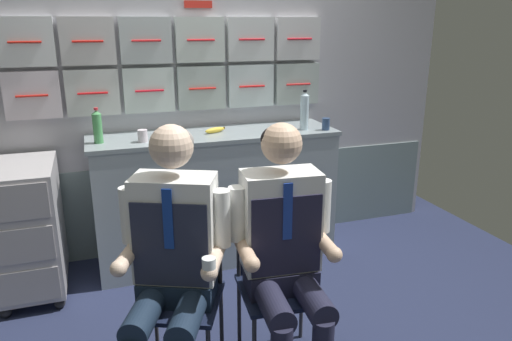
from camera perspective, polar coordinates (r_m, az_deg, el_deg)
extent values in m
cube|color=#B5B3BD|center=(3.78, -7.24, 6.70)|extent=(4.20, 0.06, 2.15)
cube|color=gray|center=(3.94, -6.74, -3.81)|extent=(4.12, 0.01, 0.70)
cube|color=silver|center=(3.63, -24.76, 8.03)|extent=(0.36, 0.06, 0.32)
cylinder|color=red|center=(3.60, -24.81, 7.94)|extent=(0.20, 0.01, 0.01)
cube|color=#BDC0BE|center=(3.61, -18.61, 8.66)|extent=(0.36, 0.06, 0.32)
cylinder|color=red|center=(3.58, -18.60, 8.58)|extent=(0.20, 0.01, 0.01)
cube|color=silver|center=(3.64, -12.46, 9.19)|extent=(0.36, 0.06, 0.32)
cylinder|color=red|center=(3.60, -12.38, 9.12)|extent=(0.20, 0.01, 0.01)
cube|color=#A5B3AF|center=(3.70, -6.42, 9.61)|extent=(0.36, 0.06, 0.32)
cylinder|color=red|center=(3.66, -6.29, 9.54)|extent=(0.20, 0.01, 0.01)
cube|color=silver|center=(3.80, -0.65, 9.91)|extent=(0.36, 0.06, 0.32)
cylinder|color=red|center=(3.77, -0.46, 9.85)|extent=(0.20, 0.01, 0.01)
cube|color=#AAB5B1|center=(3.94, 4.79, 10.11)|extent=(0.36, 0.06, 0.32)
cylinder|color=red|center=(3.91, 5.02, 10.04)|extent=(0.20, 0.01, 0.01)
cube|color=silver|center=(3.60, -25.46, 13.47)|extent=(0.36, 0.06, 0.32)
cylinder|color=red|center=(3.57, -25.52, 13.44)|extent=(0.20, 0.01, 0.01)
cube|color=#BBB9B9|center=(3.59, -19.15, 14.15)|extent=(0.36, 0.06, 0.32)
cylinder|color=red|center=(3.55, -19.14, 14.13)|extent=(0.20, 0.01, 0.01)
cube|color=#AEB6B8|center=(3.61, -12.82, 14.66)|extent=(0.36, 0.06, 0.32)
cylinder|color=red|center=(3.57, -12.74, 14.64)|extent=(0.20, 0.01, 0.01)
cube|color=silver|center=(3.67, -6.61, 14.99)|extent=(0.36, 0.06, 0.32)
cylinder|color=red|center=(3.64, -6.47, 14.97)|extent=(0.20, 0.01, 0.01)
cube|color=silver|center=(3.78, -0.66, 15.15)|extent=(0.36, 0.06, 0.32)
cylinder|color=red|center=(3.74, -0.47, 15.13)|extent=(0.20, 0.01, 0.01)
cube|color=silver|center=(3.91, 4.92, 15.16)|extent=(0.36, 0.06, 0.32)
cylinder|color=red|center=(3.88, 5.15, 15.14)|extent=(0.20, 0.01, 0.01)
cube|color=red|center=(3.68, -6.81, 18.80)|extent=(0.20, 0.02, 0.05)
cube|color=#97A4A9|center=(3.68, -4.70, -3.24)|extent=(1.76, 0.52, 0.95)
cube|color=gray|center=(3.54, -4.89, 4.19)|extent=(1.79, 0.53, 0.03)
sphere|color=black|center=(3.48, -27.29, -14.53)|extent=(0.07, 0.07, 0.07)
sphere|color=black|center=(3.43, -22.04, -14.21)|extent=(0.07, 0.07, 0.07)
sphere|color=black|center=(3.96, -26.26, -10.48)|extent=(0.07, 0.07, 0.07)
sphere|color=black|center=(3.92, -21.72, -10.14)|extent=(0.07, 0.07, 0.07)
cube|color=#B4AFB2|center=(3.51, -25.19, -5.85)|extent=(0.40, 0.64, 0.82)
cube|color=#9F9B9D|center=(3.33, -25.12, -12.28)|extent=(0.35, 0.01, 0.22)
cube|color=#9F9B9D|center=(3.21, -25.73, -8.02)|extent=(0.35, 0.01, 0.22)
cube|color=#9F9B9D|center=(3.11, -26.37, -3.46)|extent=(0.35, 0.01, 0.22)
cylinder|color=#28282D|center=(3.10, -26.60, -1.30)|extent=(0.32, 0.02, 0.02)
cylinder|color=#2D2D33|center=(2.80, -11.68, -16.55)|extent=(0.02, 0.02, 0.42)
cylinder|color=#2D2D33|center=(2.73, -4.08, -17.22)|extent=(0.02, 0.02, 0.42)
cube|color=#151C34|center=(2.49, -9.10, -14.94)|extent=(0.53, 0.53, 0.02)
cube|color=#151C34|center=(2.55, -8.29, -8.68)|extent=(0.35, 0.18, 0.40)
cylinder|color=#2D2D33|center=(2.59, -12.26, -8.51)|extent=(0.02, 0.02, 0.40)
cylinder|color=#2D2D33|center=(2.51, -4.29, -9.01)|extent=(0.02, 0.02, 0.40)
cylinder|color=#162436|center=(2.34, -12.72, -15.73)|extent=(0.28, 0.42, 0.13)
cylinder|color=#162436|center=(2.29, -7.82, -16.22)|extent=(0.28, 0.42, 0.13)
cube|color=#162436|center=(2.46, -9.18, -13.53)|extent=(0.41, 0.33, 0.12)
cube|color=white|center=(2.33, -9.43, -6.63)|extent=(0.43, 0.35, 0.51)
cube|color=#23273C|center=(2.25, -10.07, -8.68)|extent=(0.32, 0.15, 0.41)
cube|color=navy|center=(2.19, -10.30, -5.66)|extent=(0.04, 0.03, 0.28)
cylinder|color=white|center=(2.37, -14.66, -5.08)|extent=(0.08, 0.08, 0.27)
cylinder|color=beige|center=(2.33, -14.84, -9.74)|extent=(0.17, 0.26, 0.07)
sphere|color=beige|center=(2.24, -15.83, -11.02)|extent=(0.08, 0.08, 0.08)
cylinder|color=white|center=(2.27, -4.07, -5.63)|extent=(0.08, 0.08, 0.27)
cylinder|color=beige|center=(2.23, -4.97, -10.46)|extent=(0.17, 0.26, 0.07)
sphere|color=beige|center=(2.13, -5.51, -11.86)|extent=(0.08, 0.08, 0.08)
cylinder|color=white|center=(2.12, -5.55, -10.91)|extent=(0.06, 0.06, 0.06)
sphere|color=beige|center=(2.20, -9.92, 2.80)|extent=(0.20, 0.20, 0.20)
ellipsoid|color=gray|center=(2.21, -9.84, 3.35)|extent=(0.25, 0.25, 0.14)
cylinder|color=#2D2D33|center=(2.78, -1.99, -16.41)|extent=(0.02, 0.02, 0.42)
cylinder|color=#2D2D33|center=(2.86, 5.35, -15.42)|extent=(0.02, 0.02, 0.42)
cube|color=#151C34|center=(2.55, 2.88, -13.88)|extent=(0.44, 0.44, 0.02)
cube|color=#151C34|center=(2.62, 1.77, -7.83)|extent=(0.37, 0.06, 0.40)
cylinder|color=#2D2D33|center=(2.57, -2.08, -8.32)|extent=(0.02, 0.02, 0.40)
cylinder|color=#2D2D33|center=(2.66, 5.61, -7.51)|extent=(0.02, 0.02, 0.40)
cylinder|color=#1F1F34|center=(2.35, 1.82, -15.06)|extent=(0.17, 0.40, 0.13)
cylinder|color=#1F1F34|center=(2.41, 6.42, -14.40)|extent=(0.17, 0.40, 0.13)
cube|color=#1F1F34|center=(2.52, 2.91, -12.49)|extent=(0.37, 0.23, 0.12)
cube|color=white|center=(2.40, 2.88, -5.83)|extent=(0.39, 0.24, 0.50)
cube|color=#1F1F35|center=(2.32, 3.62, -7.74)|extent=(0.34, 0.04, 0.40)
cube|color=#193696|center=(2.26, 3.74, -4.85)|extent=(0.04, 0.01, 0.28)
cylinder|color=white|center=(2.33, -2.24, -5.09)|extent=(0.08, 0.08, 0.27)
cylinder|color=#DAB293|center=(2.30, -1.13, -9.65)|extent=(0.09, 0.25, 0.07)
sphere|color=#DAB293|center=(2.20, -0.49, -10.93)|extent=(0.08, 0.08, 0.08)
cylinder|color=white|center=(2.44, 7.79, -4.15)|extent=(0.08, 0.08, 0.27)
cylinder|color=#DAB293|center=(2.40, 8.16, -8.57)|extent=(0.09, 0.25, 0.07)
sphere|color=#DAB293|center=(2.31, 9.19, -9.72)|extent=(0.08, 0.08, 0.08)
sphere|color=#DAB293|center=(2.28, 3.03, 3.18)|extent=(0.20, 0.20, 0.20)
ellipsoid|color=black|center=(2.29, 2.93, 3.70)|extent=(0.21, 0.19, 0.14)
cylinder|color=#499755|center=(3.37, -18.09, 4.70)|extent=(0.06, 0.06, 0.19)
cone|color=#499755|center=(3.35, -18.26, 6.52)|extent=(0.06, 0.06, 0.02)
cylinder|color=red|center=(3.35, -18.29, 6.89)|extent=(0.03, 0.03, 0.02)
cylinder|color=silver|center=(3.63, 5.70, 6.77)|extent=(0.06, 0.06, 0.25)
cone|color=silver|center=(3.61, 5.76, 8.93)|extent=(0.06, 0.06, 0.02)
cylinder|color=black|center=(3.61, 5.78, 9.28)|extent=(0.03, 0.03, 0.02)
cylinder|color=navy|center=(3.65, 8.20, 5.42)|extent=(0.06, 0.06, 0.09)
cylinder|color=#382114|center=(3.65, 8.22, 6.01)|extent=(0.05, 0.05, 0.01)
cylinder|color=silver|center=(3.34, -13.16, 3.98)|extent=(0.07, 0.07, 0.08)
cylinder|color=#382114|center=(3.33, -13.20, 4.58)|extent=(0.06, 0.06, 0.01)
ellipsoid|color=yellow|center=(3.54, -4.85, 4.75)|extent=(0.17, 0.10, 0.04)
cylinder|color=#4C3819|center=(3.59, -3.76, 5.01)|extent=(0.01, 0.01, 0.02)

